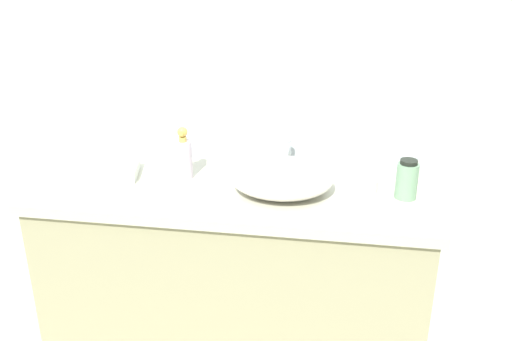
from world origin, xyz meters
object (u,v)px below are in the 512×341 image
soap_dispenser (184,157)px  candle_jar (370,186)px  folded_hand_towel (106,171)px  sink_basin (281,177)px  lotion_bottle (407,180)px

soap_dispenser → candle_jar: soap_dispenser is taller
candle_jar → folded_hand_towel: 0.99m
sink_basin → lotion_bottle: lotion_bottle is taller
soap_dispenser → folded_hand_towel: (-0.30, -0.04, -0.06)m
lotion_bottle → folded_hand_towel: size_ratio=0.59×
lotion_bottle → candle_jar: bearing=166.7°
candle_jar → folded_hand_towel: size_ratio=0.23×
sink_basin → lotion_bottle: size_ratio=2.61×
soap_dispenser → folded_hand_towel: size_ratio=0.84×
soap_dispenser → lotion_bottle: (0.81, -0.05, -0.02)m
soap_dispenser → lotion_bottle: bearing=-3.6°
soap_dispenser → candle_jar: (0.69, -0.02, -0.06)m
sink_basin → folded_hand_towel: size_ratio=1.55×
sink_basin → folded_hand_towel: sink_basin is taller
folded_hand_towel → sink_basin: bearing=-3.5°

